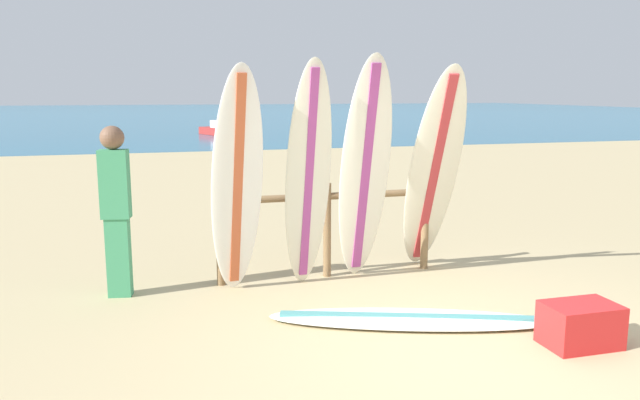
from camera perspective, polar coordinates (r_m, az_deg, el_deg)
The scene contains 11 objects.
ground_plane at distance 5.21m, azimuth 13.52°, elevation -13.95°, with size 120.00×120.00×0.00m, color tan.
ocean_water at distance 62.22m, azimuth -13.49°, elevation 7.75°, with size 120.00×80.00×0.01m, color #196B93.
surfboard_rack at distance 7.00m, azimuth 0.66°, elevation -1.60°, with size 2.51×0.09×1.08m.
surfboard_leaning_far_left at distance 6.30m, azimuth -7.62°, elevation 1.60°, with size 0.60×0.66×2.37m.
surfboard_leaning_left at distance 6.45m, azimuth -1.10°, elevation 2.15°, with size 0.50×0.62×2.43m.
surfboard_leaning_center_left at distance 6.72m, azimuth 4.13°, elevation 2.68°, with size 0.56×0.69×2.48m.
surfboard_leaning_center at distance 7.07m, azimuth 10.36°, elevation 2.48°, with size 0.69×1.19×2.38m.
surfboard_lying_on_sand at distance 5.84m, azimuth 8.24°, elevation -10.76°, with size 2.63×1.38×0.08m.
beachgoer_standing at distance 6.60m, azimuth -18.23°, elevation -0.35°, with size 0.31×0.24×1.75m.
small_boat_offshore at distance 30.36m, azimuth -9.09°, elevation 6.36°, with size 1.90×3.15×0.71m.
cooler_box at distance 5.67m, azimuth 22.78°, elevation -10.52°, with size 0.60×0.40×0.36m, color red.
Camera 1 is at (-2.38, -4.14, 2.09)m, focal length 34.87 mm.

